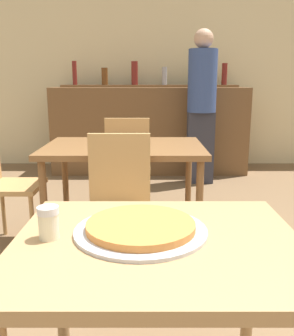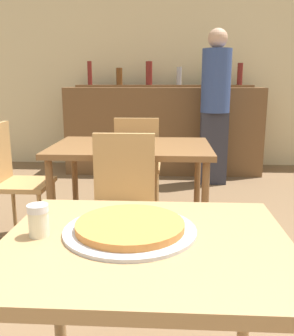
# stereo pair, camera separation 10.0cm
# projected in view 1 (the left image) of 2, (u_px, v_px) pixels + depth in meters

# --- Properties ---
(wall_back) EXTENTS (8.00, 0.05, 2.80)m
(wall_back) POSITION_uv_depth(u_px,v_px,m) (148.00, 69.00, 5.40)
(wall_back) COLOR beige
(wall_back) RESTS_ON ground_plane
(dining_table_near) EXTENTS (0.91, 0.75, 0.76)m
(dining_table_near) POSITION_uv_depth(u_px,v_px,m) (156.00, 268.00, 1.20)
(dining_table_near) COLOR #A87F51
(dining_table_near) RESTS_ON ground_plane
(dining_table_far) EXTENTS (1.16, 0.79, 0.78)m
(dining_table_far) POSITION_uv_depth(u_px,v_px,m) (123.00, 157.00, 2.76)
(dining_table_far) COLOR brown
(dining_table_far) RESTS_ON ground_plane
(bar_counter) EXTENTS (2.60, 0.56, 1.15)m
(bar_counter) POSITION_uv_depth(u_px,v_px,m) (148.00, 130.00, 5.10)
(bar_counter) COLOR brown
(bar_counter) RESTS_ON ground_plane
(bar_back_shelf) EXTENTS (2.39, 0.24, 0.34)m
(bar_back_shelf) POSITION_uv_depth(u_px,v_px,m) (149.00, 82.00, 5.09)
(bar_back_shelf) COLOR brown
(bar_back_shelf) RESTS_ON bar_counter
(chair_far_side_front) EXTENTS (0.40, 0.40, 0.93)m
(chair_far_side_front) POSITION_uv_depth(u_px,v_px,m) (117.00, 200.00, 2.25)
(chair_far_side_front) COLOR tan
(chair_far_side_front) RESTS_ON ground_plane
(chair_far_side_back) EXTENTS (0.40, 0.40, 0.93)m
(chair_far_side_back) POSITION_uv_depth(u_px,v_px,m) (127.00, 161.00, 3.35)
(chair_far_side_back) COLOR tan
(chair_far_side_back) RESTS_ON ground_plane
(chair_far_side_left) EXTENTS (0.40, 0.40, 0.93)m
(chair_far_side_left) POSITION_uv_depth(u_px,v_px,m) (1.00, 177.00, 2.79)
(chair_far_side_left) COLOR tan
(chair_far_side_left) RESTS_ON ground_plane
(pizza_tray) EXTENTS (0.44, 0.44, 0.04)m
(pizza_tray) POSITION_uv_depth(u_px,v_px,m) (139.00, 228.00, 1.22)
(pizza_tray) COLOR #B7B7BC
(pizza_tray) RESTS_ON dining_table_near
(cheese_shaker) EXTENTS (0.07, 0.07, 0.10)m
(cheese_shaker) POSITION_uv_depth(u_px,v_px,m) (47.00, 223.00, 1.17)
(cheese_shaker) COLOR beige
(cheese_shaker) RESTS_ON dining_table_near
(person_standing) EXTENTS (0.34, 0.34, 1.82)m
(person_standing) POSITION_uv_depth(u_px,v_px,m) (200.00, 102.00, 4.45)
(person_standing) COLOR #2D2D38
(person_standing) RESTS_ON ground_plane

